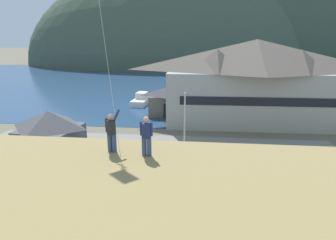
# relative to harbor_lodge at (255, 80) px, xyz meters

# --- Properties ---
(ground_plane) EXTENTS (600.00, 600.00, 0.00)m
(ground_plane) POSITION_rel_harbor_lodge_xyz_m (-12.33, -22.21, -6.15)
(ground_plane) COLOR #66604C
(parking_lot_pad) EXTENTS (40.00, 20.00, 0.10)m
(parking_lot_pad) POSITION_rel_harbor_lodge_xyz_m (-12.33, -17.21, -6.10)
(parking_lot_pad) COLOR gray
(parking_lot_pad) RESTS_ON ground
(bay_water) EXTENTS (360.00, 84.00, 0.03)m
(bay_water) POSITION_rel_harbor_lodge_xyz_m (-12.33, 37.79, -6.13)
(bay_water) COLOR navy
(bay_water) RESTS_ON ground
(far_hill_west_ridge) EXTENTS (136.56, 72.47, 84.17)m
(far_hill_west_ridge) POSITION_rel_harbor_lodge_xyz_m (-17.57, 92.84, -6.15)
(far_hill_west_ridge) COLOR #42513D
(far_hill_west_ridge) RESTS_ON ground
(far_hill_east_peak) EXTENTS (148.98, 61.49, 95.90)m
(far_hill_east_peak) POSITION_rel_harbor_lodge_xyz_m (26.03, 96.47, -6.15)
(far_hill_east_peak) COLOR #3D4C38
(far_hill_east_peak) RESTS_ON ground
(harbor_lodge) EXTENTS (25.42, 10.70, 11.57)m
(harbor_lodge) POSITION_rel_harbor_lodge_xyz_m (0.00, 0.00, 0.00)
(harbor_lodge) COLOR #999E99
(harbor_lodge) RESTS_ON ground
(storage_shed_near_lot) EXTENTS (6.05, 5.73, 5.27)m
(storage_shed_near_lot) POSITION_rel_harbor_lodge_xyz_m (-21.59, -16.30, -3.41)
(storage_shed_near_lot) COLOR #474C56
(storage_shed_near_lot) RESTS_ON ground
(storage_shed_waterside) EXTENTS (6.52, 4.56, 4.37)m
(storage_shed_waterside) POSITION_rel_harbor_lodge_xyz_m (-12.52, 3.01, -3.88)
(storage_shed_waterside) COLOR #756B5B
(storage_shed_waterside) RESTS_ON ground
(wharf_dock) EXTENTS (3.20, 10.75, 0.70)m
(wharf_dock) POSITION_rel_harbor_lodge_xyz_m (-14.21, 11.11, -5.80)
(wharf_dock) COLOR #70604C
(wharf_dock) RESTS_ON ground
(moored_boat_wharfside) EXTENTS (3.33, 8.20, 2.16)m
(moored_boat_wharfside) POSITION_rel_harbor_lodge_xyz_m (-17.85, 10.79, -5.42)
(moored_boat_wharfside) COLOR silver
(moored_boat_wharfside) RESTS_ON ground
(moored_boat_outer_mooring) EXTENTS (2.88, 7.97, 2.16)m
(moored_boat_outer_mooring) POSITION_rel_harbor_lodge_xyz_m (-10.60, 12.99, -5.42)
(moored_boat_outer_mooring) COLOR #A8A399
(moored_boat_outer_mooring) RESTS_ON ground
(parked_car_mid_row_near) EXTENTS (4.31, 2.28, 1.82)m
(parked_car_mid_row_near) POSITION_rel_harbor_lodge_xyz_m (-0.85, -15.50, -5.08)
(parked_car_mid_row_near) COLOR #B28923
(parked_car_mid_row_near) RESTS_ON parking_lot_pad
(parked_car_front_row_silver) EXTENTS (4.30, 2.24, 1.82)m
(parked_car_front_row_silver) POSITION_rel_harbor_lodge_xyz_m (-16.03, -15.26, -5.08)
(parked_car_front_row_silver) COLOR #9EA3A8
(parked_car_front_row_silver) RESTS_ON parking_lot_pad
(parked_car_mid_row_center) EXTENTS (4.28, 2.21, 1.82)m
(parked_car_mid_row_center) POSITION_rel_harbor_lodge_xyz_m (1.05, -21.25, -5.08)
(parked_car_mid_row_center) COLOR red
(parked_car_mid_row_center) RESTS_ON parking_lot_pad
(parked_car_back_row_right) EXTENTS (4.20, 2.06, 1.82)m
(parked_car_back_row_right) POSITION_rel_harbor_lodge_xyz_m (-10.30, -20.67, -5.08)
(parked_car_back_row_right) COLOR silver
(parked_car_back_row_right) RESTS_ON parking_lot_pad
(parked_car_lone_by_shed) EXTENTS (4.31, 2.28, 1.82)m
(parked_car_lone_by_shed) POSITION_rel_harbor_lodge_xyz_m (-4.57, -21.86, -5.08)
(parked_car_lone_by_shed) COLOR #9EA3A8
(parked_car_lone_by_shed) RESTS_ON parking_lot_pad
(parking_light_pole) EXTENTS (0.24, 0.78, 6.21)m
(parking_light_pole) POSITION_rel_harbor_lodge_xyz_m (-9.06, -11.65, -2.42)
(parking_light_pole) COLOR #ADADB2
(parking_light_pole) RESTS_ON parking_lot_pad
(person_kite_flyer) EXTENTS (0.59, 0.62, 1.86)m
(person_kite_flyer) POSITION_rel_harbor_lodge_xyz_m (-11.46, -29.41, 1.77)
(person_kite_flyer) COLOR #384770
(person_kite_flyer) RESTS_ON grassy_hill_foreground
(person_companion) EXTENTS (0.55, 0.40, 1.74)m
(person_companion) POSITION_rel_harbor_lodge_xyz_m (-9.86, -29.71, 1.75)
(person_companion) COLOR #384770
(person_companion) RESTS_ON grassy_hill_foreground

